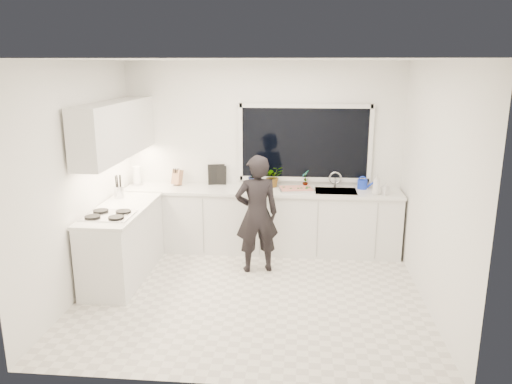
# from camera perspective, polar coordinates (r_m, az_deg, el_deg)

# --- Properties ---
(floor) EXTENTS (4.00, 3.50, 0.02)m
(floor) POSITION_cam_1_polar(r_m,az_deg,el_deg) (6.07, -0.54, -11.62)
(floor) COLOR beige
(floor) RESTS_ON ground
(wall_back) EXTENTS (4.00, 0.02, 2.70)m
(wall_back) POSITION_cam_1_polar(r_m,az_deg,el_deg) (7.32, 0.84, 4.19)
(wall_back) COLOR white
(wall_back) RESTS_ON ground
(wall_left) EXTENTS (0.02, 3.50, 2.70)m
(wall_left) POSITION_cam_1_polar(r_m,az_deg,el_deg) (6.14, -19.58, 1.31)
(wall_left) COLOR white
(wall_left) RESTS_ON ground
(wall_right) EXTENTS (0.02, 3.50, 2.70)m
(wall_right) POSITION_cam_1_polar(r_m,az_deg,el_deg) (5.76, 19.74, 0.47)
(wall_right) COLOR white
(wall_right) RESTS_ON ground
(ceiling) EXTENTS (4.00, 3.50, 0.02)m
(ceiling) POSITION_cam_1_polar(r_m,az_deg,el_deg) (5.45, -0.61, 15.00)
(ceiling) COLOR white
(ceiling) RESTS_ON wall_back
(window) EXTENTS (1.80, 0.02, 1.00)m
(window) POSITION_cam_1_polar(r_m,az_deg,el_deg) (7.23, 5.59, 5.60)
(window) COLOR black
(window) RESTS_ON wall_back
(base_cabinets_back) EXTENTS (3.92, 0.58, 0.88)m
(base_cabinets_back) POSITION_cam_1_polar(r_m,az_deg,el_deg) (7.24, 0.62, -3.36)
(base_cabinets_back) COLOR white
(base_cabinets_back) RESTS_ON floor
(base_cabinets_left) EXTENTS (0.58, 1.60, 0.88)m
(base_cabinets_left) POSITION_cam_1_polar(r_m,az_deg,el_deg) (6.57, -14.94, -5.77)
(base_cabinets_left) COLOR white
(base_cabinets_left) RESTS_ON floor
(countertop_back) EXTENTS (3.94, 0.62, 0.04)m
(countertop_back) POSITION_cam_1_polar(r_m,az_deg,el_deg) (7.10, 0.62, 0.15)
(countertop_back) COLOR silver
(countertop_back) RESTS_ON base_cabinets_back
(countertop_left) EXTENTS (0.62, 1.60, 0.04)m
(countertop_left) POSITION_cam_1_polar(r_m,az_deg,el_deg) (6.43, -15.21, -1.92)
(countertop_left) COLOR silver
(countertop_left) RESTS_ON base_cabinets_left
(upper_cabinets) EXTENTS (0.34, 2.10, 0.70)m
(upper_cabinets) POSITION_cam_1_polar(r_m,az_deg,el_deg) (6.60, -15.69, 6.91)
(upper_cabinets) COLOR white
(upper_cabinets) RESTS_ON wall_left
(sink) EXTENTS (0.58, 0.42, 0.14)m
(sink) POSITION_cam_1_polar(r_m,az_deg,el_deg) (7.12, 9.09, -0.26)
(sink) COLOR silver
(sink) RESTS_ON countertop_back
(faucet) EXTENTS (0.03, 0.03, 0.22)m
(faucet) POSITION_cam_1_polar(r_m,az_deg,el_deg) (7.27, 9.04, 1.36)
(faucet) COLOR silver
(faucet) RESTS_ON countertop_back
(stovetop) EXTENTS (0.56, 0.48, 0.03)m
(stovetop) POSITION_cam_1_polar(r_m,az_deg,el_deg) (6.12, -16.53, -2.52)
(stovetop) COLOR black
(stovetop) RESTS_ON countertop_left
(person) EXTENTS (0.64, 0.50, 1.55)m
(person) POSITION_cam_1_polar(r_m,az_deg,el_deg) (6.44, 0.10, -2.53)
(person) COLOR black
(person) RESTS_ON floor
(pizza_tray) EXTENTS (0.54, 0.44, 0.03)m
(pizza_tray) POSITION_cam_1_polar(r_m,az_deg,el_deg) (7.05, 4.60, 0.29)
(pizza_tray) COLOR silver
(pizza_tray) RESTS_ON countertop_back
(pizza) EXTENTS (0.49, 0.39, 0.01)m
(pizza) POSITION_cam_1_polar(r_m,az_deg,el_deg) (7.05, 4.61, 0.43)
(pizza) COLOR #AF1817
(pizza) RESTS_ON pizza_tray
(watering_can) EXTENTS (0.16, 0.16, 0.13)m
(watering_can) POSITION_cam_1_polar(r_m,az_deg,el_deg) (7.28, 12.05, 0.87)
(watering_can) COLOR #1635D2
(watering_can) RESTS_ON countertop_back
(paper_towel_roll) EXTENTS (0.13, 0.13, 0.26)m
(paper_towel_roll) POSITION_cam_1_polar(r_m,az_deg,el_deg) (7.55, -13.45, 1.78)
(paper_towel_roll) COLOR white
(paper_towel_roll) RESTS_ON countertop_back
(knife_block) EXTENTS (0.16, 0.14, 0.22)m
(knife_block) POSITION_cam_1_polar(r_m,az_deg,el_deg) (7.42, -8.99, 1.63)
(knife_block) COLOR #A4774C
(knife_block) RESTS_ON countertop_back
(utensil_crock) EXTENTS (0.14, 0.14, 0.16)m
(utensil_crock) POSITION_cam_1_polar(r_m,az_deg,el_deg) (6.87, -15.39, -0.01)
(utensil_crock) COLOR silver
(utensil_crock) RESTS_ON countertop_left
(picture_frame_large) EXTENTS (0.22, 0.02, 0.28)m
(picture_frame_large) POSITION_cam_1_polar(r_m,az_deg,el_deg) (7.39, -4.26, 1.95)
(picture_frame_large) COLOR black
(picture_frame_large) RESTS_ON countertop_back
(picture_frame_small) EXTENTS (0.25, 0.08, 0.30)m
(picture_frame_small) POSITION_cam_1_polar(r_m,az_deg,el_deg) (7.39, -4.54, 2.03)
(picture_frame_small) COLOR black
(picture_frame_small) RESTS_ON countertop_back
(herb_plants) EXTENTS (0.89, 0.31, 0.33)m
(herb_plants) POSITION_cam_1_polar(r_m,az_deg,el_deg) (7.22, 1.73, 1.80)
(herb_plants) COLOR #26662D
(herb_plants) RESTS_ON countertop_back
(soap_bottles) EXTENTS (0.24, 0.13, 0.29)m
(soap_bottles) POSITION_cam_1_polar(r_m,az_deg,el_deg) (6.99, 13.87, 0.75)
(soap_bottles) COLOR #D8BF66
(soap_bottles) RESTS_ON countertop_back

